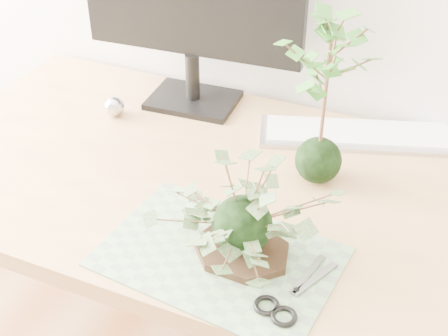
{
  "coord_description": "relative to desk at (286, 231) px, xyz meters",
  "views": [
    {
      "loc": [
        0.36,
        0.31,
        1.49
      ],
      "look_at": [
        0.0,
        1.14,
        0.84
      ],
      "focal_mm": 50.0,
      "sensor_mm": 36.0,
      "label": 1
    }
  ],
  "objects": [
    {
      "name": "stone_dish",
      "position": [
        -0.02,
        -0.19,
        0.1
      ],
      "size": [
        0.18,
        0.18,
        0.01
      ],
      "primitive_type": "cylinder",
      "rotation": [
        0.0,
        0.0,
        -0.03
      ],
      "color": "black",
      "rests_on": "cutting_mat"
    },
    {
      "name": "maple_kokedama",
      "position": [
        0.03,
        0.08,
        0.36
      ],
      "size": [
        0.26,
        0.26,
        0.39
      ],
      "rotation": [
        0.0,
        0.0,
        0.31
      ],
      "color": "black",
      "rests_on": "desk"
    },
    {
      "name": "cutting_mat",
      "position": [
        -0.06,
        -0.21,
        0.09
      ],
      "size": [
        0.42,
        0.3,
        0.0
      ],
      "primitive_type": "cube",
      "rotation": [
        0.0,
        0.0,
        -0.1
      ],
      "color": "slate",
      "rests_on": "desk"
    },
    {
      "name": "scissors",
      "position": [
        0.09,
        -0.27,
        0.1
      ],
      "size": [
        0.09,
        0.18,
        0.01
      ],
      "rotation": [
        0.0,
        0.0,
        -0.31
      ],
      "color": "gray",
      "rests_on": "cutting_mat"
    },
    {
      "name": "keyboard",
      "position": [
        0.07,
        0.26,
        0.1
      ],
      "size": [
        0.45,
        0.26,
        0.02
      ],
      "rotation": [
        0.0,
        0.0,
        0.32
      ],
      "color": "#B1B1B5",
      "rests_on": "desk"
    },
    {
      "name": "ivy_kokedama",
      "position": [
        -0.02,
        -0.19,
        0.21
      ],
      "size": [
        0.3,
        0.3,
        0.2
      ],
      "rotation": [
        0.0,
        0.0,
        0.06
      ],
      "color": "black",
      "rests_on": "stone_dish"
    },
    {
      "name": "desk",
      "position": [
        0.0,
        0.0,
        0.0
      ],
      "size": [
        1.6,
        0.7,
        0.74
      ],
      "color": "tan",
      "rests_on": "ground_plane"
    },
    {
      "name": "foil_ball",
      "position": [
        -0.47,
        0.13,
        0.11
      ],
      "size": [
        0.05,
        0.05,
        0.05
      ],
      "primitive_type": "sphere",
      "color": "silver",
      "rests_on": "desk"
    }
  ]
}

